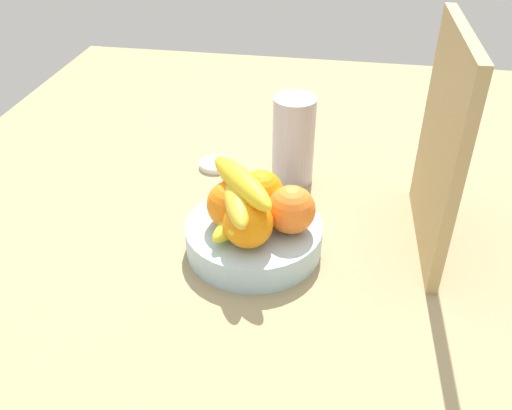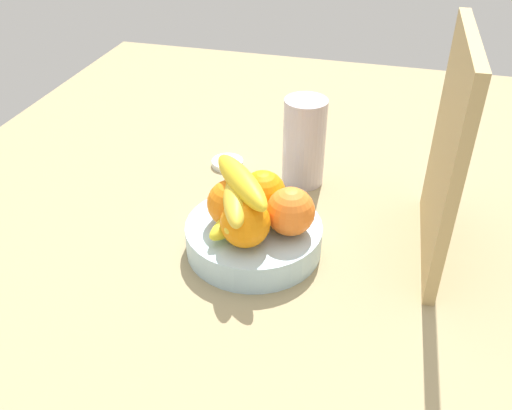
{
  "view_description": "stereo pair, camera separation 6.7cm",
  "coord_description": "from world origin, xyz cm",
  "px_view_note": "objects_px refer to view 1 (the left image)",
  "views": [
    {
      "loc": [
        75.94,
        12.86,
        59.05
      ],
      "look_at": [
        3.64,
        0.37,
        8.91
      ],
      "focal_mm": 39.13,
      "sensor_mm": 36.0,
      "label": 1
    },
    {
      "loc": [
        74.51,
        19.39,
        59.05
      ],
      "look_at": [
        3.64,
        0.37,
        8.91
      ],
      "focal_mm": 39.13,
      "sensor_mm": 36.0,
      "label": 2
    }
  ],
  "objects_px": {
    "banana_bunch": "(242,199)",
    "thermos_tumbler": "(293,140)",
    "cutting_board": "(441,146)",
    "fruit_bowl": "(256,237)",
    "orange_back_left": "(249,223)",
    "orange_front_right": "(261,192)",
    "jar_lid": "(215,164)",
    "orange_front_left": "(291,210)",
    "orange_center": "(231,205)"
  },
  "relations": [
    {
      "from": "banana_bunch",
      "to": "thermos_tumbler",
      "type": "relative_size",
      "value": 1.08
    },
    {
      "from": "cutting_board",
      "to": "fruit_bowl",
      "type": "bearing_deg",
      "value": -76.56
    },
    {
      "from": "orange_back_left",
      "to": "banana_bunch",
      "type": "bearing_deg",
      "value": -156.13
    },
    {
      "from": "fruit_bowl",
      "to": "banana_bunch",
      "type": "relative_size",
      "value": 1.19
    },
    {
      "from": "fruit_bowl",
      "to": "orange_front_right",
      "type": "relative_size",
      "value": 2.89
    },
    {
      "from": "thermos_tumbler",
      "to": "jar_lid",
      "type": "relative_size",
      "value": 2.65
    },
    {
      "from": "orange_front_left",
      "to": "cutting_board",
      "type": "distance_m",
      "value": 0.25
    },
    {
      "from": "jar_lid",
      "to": "cutting_board",
      "type": "bearing_deg",
      "value": 66.47
    },
    {
      "from": "orange_front_left",
      "to": "orange_center",
      "type": "relative_size",
      "value": 1.0
    },
    {
      "from": "orange_back_left",
      "to": "banana_bunch",
      "type": "xyz_separation_m",
      "value": [
        -0.04,
        -0.02,
        0.01
      ]
    },
    {
      "from": "thermos_tumbler",
      "to": "orange_center",
      "type": "bearing_deg",
      "value": -17.16
    },
    {
      "from": "orange_center",
      "to": "banana_bunch",
      "type": "xyz_separation_m",
      "value": [
        0.0,
        0.02,
        0.01
      ]
    },
    {
      "from": "fruit_bowl",
      "to": "cutting_board",
      "type": "distance_m",
      "value": 0.33
    },
    {
      "from": "orange_front_right",
      "to": "orange_center",
      "type": "relative_size",
      "value": 1.0
    },
    {
      "from": "cutting_board",
      "to": "thermos_tumbler",
      "type": "height_order",
      "value": "cutting_board"
    },
    {
      "from": "orange_back_left",
      "to": "thermos_tumbler",
      "type": "relative_size",
      "value": 0.45
    },
    {
      "from": "orange_front_right",
      "to": "orange_center",
      "type": "height_order",
      "value": "same"
    },
    {
      "from": "cutting_board",
      "to": "thermos_tumbler",
      "type": "bearing_deg",
      "value": -124.62
    },
    {
      "from": "orange_center",
      "to": "orange_back_left",
      "type": "xyz_separation_m",
      "value": [
        0.04,
        0.04,
        0.0
      ]
    },
    {
      "from": "fruit_bowl",
      "to": "orange_front_left",
      "type": "height_order",
      "value": "orange_front_left"
    },
    {
      "from": "fruit_bowl",
      "to": "jar_lid",
      "type": "height_order",
      "value": "fruit_bowl"
    },
    {
      "from": "banana_bunch",
      "to": "cutting_board",
      "type": "height_order",
      "value": "cutting_board"
    },
    {
      "from": "fruit_bowl",
      "to": "orange_front_right",
      "type": "distance_m",
      "value": 0.07
    },
    {
      "from": "banana_bunch",
      "to": "orange_front_left",
      "type": "bearing_deg",
      "value": 92.79
    },
    {
      "from": "orange_front_left",
      "to": "orange_back_left",
      "type": "bearing_deg",
      "value": -51.36
    },
    {
      "from": "orange_center",
      "to": "banana_bunch",
      "type": "relative_size",
      "value": 0.41
    },
    {
      "from": "jar_lid",
      "to": "orange_front_right",
      "type": "bearing_deg",
      "value": 31.6
    },
    {
      "from": "orange_back_left",
      "to": "thermos_tumbler",
      "type": "height_order",
      "value": "thermos_tumbler"
    },
    {
      "from": "orange_front_right",
      "to": "thermos_tumbler",
      "type": "xyz_separation_m",
      "value": [
        -0.19,
        0.03,
        -0.0
      ]
    },
    {
      "from": "orange_front_right",
      "to": "cutting_board",
      "type": "height_order",
      "value": "cutting_board"
    },
    {
      "from": "orange_back_left",
      "to": "jar_lid",
      "type": "bearing_deg",
      "value": -157.13
    },
    {
      "from": "orange_front_left",
      "to": "thermos_tumbler",
      "type": "bearing_deg",
      "value": -174.26
    },
    {
      "from": "banana_bunch",
      "to": "jar_lid",
      "type": "bearing_deg",
      "value": -157.3
    },
    {
      "from": "orange_front_left",
      "to": "cutting_board",
      "type": "xyz_separation_m",
      "value": [
        -0.08,
        0.22,
        0.09
      ]
    },
    {
      "from": "orange_back_left",
      "to": "fruit_bowl",
      "type": "bearing_deg",
      "value": 177.3
    },
    {
      "from": "orange_front_left",
      "to": "cutting_board",
      "type": "height_order",
      "value": "cutting_board"
    },
    {
      "from": "orange_center",
      "to": "banana_bunch",
      "type": "height_order",
      "value": "banana_bunch"
    },
    {
      "from": "fruit_bowl",
      "to": "thermos_tumbler",
      "type": "bearing_deg",
      "value": 171.92
    },
    {
      "from": "cutting_board",
      "to": "orange_center",
      "type": "bearing_deg",
      "value": -77.67
    },
    {
      "from": "fruit_bowl",
      "to": "cutting_board",
      "type": "xyz_separation_m",
      "value": [
        -0.08,
        0.28,
        0.16
      ]
    },
    {
      "from": "orange_center",
      "to": "jar_lid",
      "type": "bearing_deg",
      "value": -160.83
    },
    {
      "from": "banana_bunch",
      "to": "thermos_tumbler",
      "type": "height_order",
      "value": "thermos_tumbler"
    },
    {
      "from": "orange_front_right",
      "to": "banana_bunch",
      "type": "height_order",
      "value": "banana_bunch"
    },
    {
      "from": "fruit_bowl",
      "to": "cutting_board",
      "type": "bearing_deg",
      "value": 105.32
    },
    {
      "from": "orange_front_left",
      "to": "orange_front_right",
      "type": "xyz_separation_m",
      "value": [
        -0.04,
        -0.06,
        0.0
      ]
    },
    {
      "from": "orange_front_right",
      "to": "banana_bunch",
      "type": "bearing_deg",
      "value": -27.05
    },
    {
      "from": "fruit_bowl",
      "to": "orange_front_right",
      "type": "xyz_separation_m",
      "value": [
        -0.04,
        0.0,
        0.06
      ]
    },
    {
      "from": "orange_back_left",
      "to": "orange_front_right",
      "type": "bearing_deg",
      "value": 177.46
    },
    {
      "from": "fruit_bowl",
      "to": "orange_center",
      "type": "bearing_deg",
      "value": -83.71
    },
    {
      "from": "fruit_bowl",
      "to": "thermos_tumbler",
      "type": "xyz_separation_m",
      "value": [
        -0.23,
        0.03,
        0.06
      ]
    }
  ]
}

